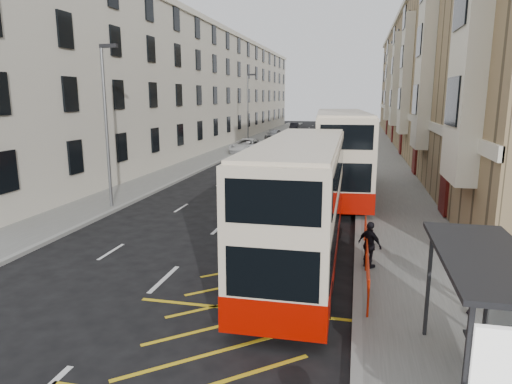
% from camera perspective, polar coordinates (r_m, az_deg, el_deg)
% --- Properties ---
extents(ground, '(200.00, 200.00, 0.00)m').
position_cam_1_polar(ground, '(11.85, -19.60, -17.54)').
color(ground, black).
rests_on(ground, ground).
extents(pavement_right, '(4.00, 120.00, 0.15)m').
position_cam_1_polar(pavement_right, '(39.10, 15.65, 3.17)').
color(pavement_right, '#63625E').
rests_on(pavement_right, ground).
extents(pavement_left, '(3.00, 120.00, 0.15)m').
position_cam_1_polar(pavement_left, '(41.24, -6.42, 3.96)').
color(pavement_left, '#63625E').
rests_on(pavement_left, ground).
extents(kerb_right, '(0.25, 120.00, 0.15)m').
position_cam_1_polar(kerb_right, '(39.04, 12.72, 3.30)').
color(kerb_right, gray).
rests_on(kerb_right, ground).
extents(kerb_left, '(0.25, 120.00, 0.15)m').
position_cam_1_polar(kerb_left, '(40.78, -4.42, 3.92)').
color(kerb_left, gray).
rests_on(kerb_left, ground).
extents(road_markings, '(10.00, 110.00, 0.01)m').
position_cam_1_polar(road_markings, '(54.24, 6.36, 5.77)').
color(road_markings, silver).
rests_on(road_markings, ground).
extents(terrace_right, '(10.75, 79.00, 15.25)m').
position_cam_1_polar(terrace_right, '(54.79, 22.67, 12.89)').
color(terrace_right, '#907853').
rests_on(terrace_right, ground).
extents(terrace_left, '(9.18, 79.00, 13.25)m').
position_cam_1_polar(terrace_left, '(57.45, -7.19, 12.60)').
color(terrace_left, beige).
rests_on(terrace_left, ground).
extents(bus_shelter, '(1.65, 4.25, 2.70)m').
position_cam_1_polar(bus_shelter, '(9.32, 27.91, -11.95)').
color(bus_shelter, black).
rests_on(bus_shelter, pavement_right).
extents(guard_railing, '(0.06, 6.56, 1.01)m').
position_cam_1_polar(guard_railing, '(15.17, 13.67, -7.03)').
color(guard_railing, red).
rests_on(guard_railing, pavement_right).
extents(street_lamp_near, '(0.93, 0.18, 8.00)m').
position_cam_1_polar(street_lamp_near, '(23.97, -18.16, 8.77)').
color(street_lamp_near, slate).
rests_on(street_lamp_near, pavement_left).
extents(street_lamp_far, '(0.93, 0.18, 8.00)m').
position_cam_1_polar(street_lamp_far, '(52.08, -0.97, 10.70)').
color(street_lamp_far, slate).
rests_on(street_lamp_far, pavement_left).
extents(double_decker_front, '(2.60, 10.85, 4.32)m').
position_cam_1_polar(double_decker_front, '(15.16, 5.56, -1.49)').
color(double_decker_front, beige).
rests_on(double_decker_front, ground).
extents(double_decker_rear, '(3.70, 12.33, 4.85)m').
position_cam_1_polar(double_decker_rear, '(26.92, 10.50, 4.80)').
color(double_decker_rear, beige).
rests_on(double_decker_rear, ground).
extents(pedestrian_mid, '(0.98, 0.81, 1.87)m').
position_cam_1_polar(pedestrian_mid, '(13.09, 27.07, -10.07)').
color(pedestrian_mid, black).
rests_on(pedestrian_mid, pavement_right).
extents(pedestrian_far, '(0.94, 0.87, 1.55)m').
position_cam_1_polar(pedestrian_far, '(15.47, 14.03, -6.43)').
color(pedestrian_far, black).
rests_on(pedestrian_far, pavement_right).
extents(white_van, '(3.00, 5.55, 1.48)m').
position_cam_1_polar(white_van, '(46.70, -1.16, 5.78)').
color(white_van, silver).
rests_on(white_van, ground).
extents(car_silver, '(2.03, 4.34, 1.44)m').
position_cam_1_polar(car_silver, '(61.61, 2.23, 7.22)').
color(car_silver, '#A2A5A9').
rests_on(car_silver, ground).
extents(car_dark, '(1.54, 3.95, 1.28)m').
position_cam_1_polar(car_dark, '(78.79, 4.80, 8.14)').
color(car_dark, black).
rests_on(car_dark, ground).
extents(car_red, '(3.15, 4.98, 1.34)m').
position_cam_1_polar(car_red, '(68.72, 10.55, 7.47)').
color(car_red, '#A81010').
rests_on(car_red, ground).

